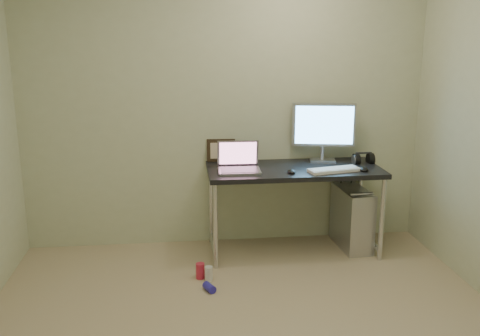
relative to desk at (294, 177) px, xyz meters
name	(u,v)px	position (x,y,z in m)	size (l,w,h in m)	color
wall_back	(225,104)	(-0.55, 0.32, 0.59)	(3.50, 0.02, 2.50)	beige
desk	(294,177)	(0.00, 0.00, 0.00)	(1.46, 0.64, 0.75)	black
tower_computer	(352,218)	(0.54, 0.04, -0.40)	(0.26, 0.52, 0.56)	#A6A7AB
cable_a	(339,196)	(0.49, 0.27, -0.26)	(0.01, 0.01, 0.70)	black
cable_b	(349,198)	(0.58, 0.25, -0.28)	(0.01, 0.01, 0.72)	black
can_red	(200,271)	(-0.82, -0.45, -0.60)	(0.07, 0.07, 0.12)	#D12847
can_white	(209,274)	(-0.76, -0.50, -0.61)	(0.06, 0.06, 0.11)	silver
can_blue	(209,287)	(-0.77, -0.68, -0.63)	(0.06, 0.06, 0.11)	#2C24B6
laptop	(239,164)	(-0.47, -0.04, 0.14)	(0.35, 0.29, 0.24)	#BCBBC2
monitor	(324,128)	(0.30, 0.20, 0.39)	(0.54, 0.20, 0.51)	#BCBBC2
keyboard	(334,170)	(0.30, -0.16, 0.10)	(0.42, 0.14, 0.03)	white
mouse_right	(364,168)	(0.55, -0.17, 0.11)	(0.07, 0.12, 0.04)	black
mouse_left	(291,171)	(-0.06, -0.17, 0.10)	(0.07, 0.11, 0.04)	black
headphones	(363,159)	(0.63, 0.09, 0.12)	(0.18, 0.11, 0.12)	black
picture_frame	(221,150)	(-0.59, 0.29, 0.19)	(0.25, 0.03, 0.20)	black
webcam	(241,152)	(-0.42, 0.26, 0.17)	(0.04, 0.04, 0.12)	silver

